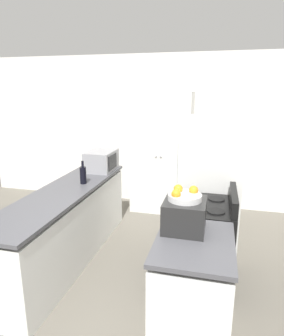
# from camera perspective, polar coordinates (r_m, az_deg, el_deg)

# --- Properties ---
(wall_back) EXTENTS (7.00, 0.06, 2.60)m
(wall_back) POSITION_cam_1_polar(r_m,az_deg,el_deg) (5.28, 4.39, 6.92)
(wall_back) COLOR white
(wall_back) RESTS_ON ground_plane
(counter_left) EXTENTS (0.60, 2.51, 0.89)m
(counter_left) POSITION_cam_1_polar(r_m,az_deg,el_deg) (3.75, -14.19, -10.69)
(counter_left) COLOR silver
(counter_left) RESTS_ON ground_plane
(counter_right) EXTENTS (0.60, 0.82, 0.89)m
(counter_right) POSITION_cam_1_polar(r_m,az_deg,el_deg) (2.64, 9.52, -22.30)
(counter_right) COLOR silver
(counter_right) RESTS_ON ground_plane
(pantry_cabinet) EXTENTS (0.97, 0.59, 1.98)m
(pantry_cabinet) POSITION_cam_1_polar(r_m,az_deg,el_deg) (5.01, 3.79, 2.92)
(pantry_cabinet) COLOR silver
(pantry_cabinet) RESTS_ON ground_plane
(stove) EXTENTS (0.66, 0.71, 1.05)m
(stove) POSITION_cam_1_polar(r_m,az_deg,el_deg) (3.29, 11.18, -13.84)
(stove) COLOR black
(stove) RESTS_ON ground_plane
(refrigerator) EXTENTS (0.75, 0.78, 1.69)m
(refrigerator) POSITION_cam_1_polar(r_m,az_deg,el_deg) (3.86, 12.78, -3.20)
(refrigerator) COLOR white
(refrigerator) RESTS_ON ground_plane
(microwave) EXTENTS (0.37, 0.51, 0.28)m
(microwave) POSITION_cam_1_polar(r_m,az_deg,el_deg) (4.32, -7.72, 1.41)
(microwave) COLOR #939399
(microwave) RESTS_ON counter_left
(wine_bottle) EXTENTS (0.08, 0.08, 0.29)m
(wine_bottle) POSITION_cam_1_polar(r_m,az_deg,el_deg) (3.74, -11.16, -1.26)
(wine_bottle) COLOR black
(wine_bottle) RESTS_ON counter_left
(toaster_oven) EXTENTS (0.35, 0.37, 0.25)m
(toaster_oven) POSITION_cam_1_polar(r_m,az_deg,el_deg) (2.51, 8.09, -8.84)
(toaster_oven) COLOR black
(toaster_oven) RESTS_ON counter_right
(fruit_bowl) EXTENTS (0.28, 0.28, 0.11)m
(fruit_bowl) POSITION_cam_1_polar(r_m,az_deg,el_deg) (2.47, 8.04, -5.20)
(fruit_bowl) COLOR silver
(fruit_bowl) RESTS_ON toaster_oven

